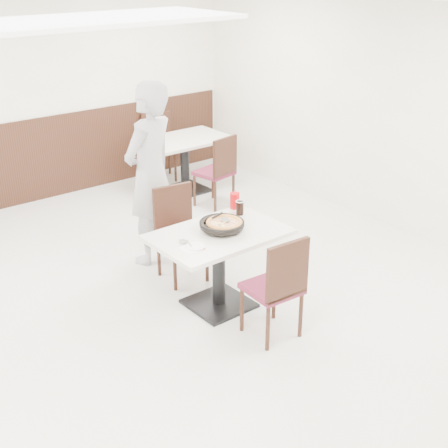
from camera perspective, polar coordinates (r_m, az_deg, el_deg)
floor at (r=5.97m, az=-2.99°, el=-7.28°), size 7.00×7.00×0.00m
wall_back at (r=8.40m, az=-17.65°, el=11.12°), size 6.00×0.04×2.80m
wall_right at (r=7.47m, az=16.02°, el=9.85°), size 0.04×7.00×2.80m
wainscot_back at (r=8.59m, az=-16.91°, el=5.58°), size 5.90×0.03×1.10m
fluo_panel_a at (r=3.07m, az=-10.66°, el=17.94°), size 1.20×0.60×0.02m
main_table at (r=5.76m, az=-0.47°, el=-4.19°), size 1.29×0.95×0.75m
chair_near at (r=5.31m, az=4.41°, el=-5.63°), size 0.45×0.45×0.95m
chair_far at (r=6.21m, az=-3.85°, el=-1.08°), size 0.47×0.47×0.95m
trivet at (r=5.69m, az=-0.26°, el=-0.16°), size 0.15×0.15×0.04m
pizza_pan at (r=5.62m, az=-0.19°, el=-0.21°), size 0.44×0.44×0.01m
pizza at (r=5.62m, az=0.03°, el=-0.03°), size 0.32×0.32×0.02m
pizza_server at (r=5.63m, az=0.09°, el=0.38°), size 0.08×0.09×0.00m
napkin at (r=5.31m, az=-3.00°, el=-2.24°), size 0.17×0.17×0.00m
side_plate at (r=5.32m, az=-2.61°, el=-2.06°), size 0.19×0.19×0.01m
fork at (r=5.36m, az=-3.20°, el=-1.78°), size 0.06×0.14×0.00m
cola_glass at (r=5.96m, az=1.46°, el=1.46°), size 0.08×0.08×0.13m
red_cup at (r=6.10m, az=0.99°, el=2.15°), size 0.10×0.10×0.16m
diner_person at (r=6.48m, az=-6.76°, el=4.54°), size 0.82×0.68×1.92m
bg_table_right at (r=8.63m, az=-3.60°, el=5.42°), size 1.21×0.81×0.75m
bg_chair_right_near at (r=8.06m, az=-0.94°, el=4.88°), size 0.49×0.49×0.95m
bg_chair_right_far at (r=9.10m, az=-5.90°, el=6.98°), size 0.54×0.54×0.95m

